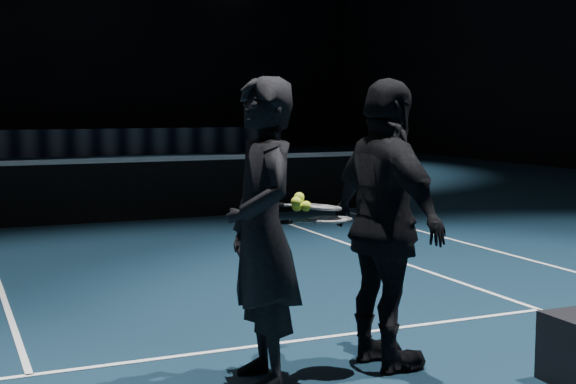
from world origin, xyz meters
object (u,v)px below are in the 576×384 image
(player_b, at_px, (386,225))
(tennis_balls, at_px, (301,203))
(racket_lower, at_px, (330,220))
(player_a, at_px, (262,233))
(racket_upper, at_px, (320,207))

(player_b, relative_size, tennis_balls, 15.77)
(racket_lower, bearing_deg, tennis_balls, 178.53)
(player_a, xyz_separation_m, player_b, (0.85, -0.04, 0.00))
(player_a, relative_size, tennis_balls, 15.77)
(player_b, distance_m, racket_upper, 0.47)
(player_b, bearing_deg, player_a, 82.10)
(player_b, distance_m, racket_lower, 0.40)
(player_b, relative_size, racket_lower, 2.78)
(player_a, relative_size, racket_lower, 2.78)
(racket_lower, bearing_deg, player_b, 0.00)
(player_a, height_order, racket_upper, player_a)
(racket_lower, relative_size, racket_upper, 1.00)
(player_b, height_order, tennis_balls, player_b)
(player_a, xyz_separation_m, racket_upper, (0.40, 0.02, 0.13))
(player_a, distance_m, player_b, 0.85)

